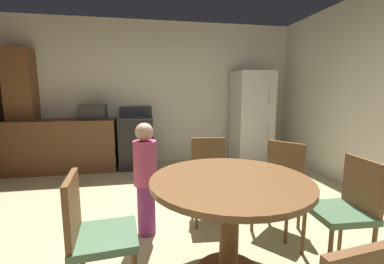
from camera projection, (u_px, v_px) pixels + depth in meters
ground_plane at (177, 246)px, 2.33m from camera, size 14.00×14.00×0.00m
wall_back at (157, 93)px, 5.06m from camera, size 5.67×0.12×2.70m
kitchen_counter at (64, 145)px, 4.51m from camera, size 1.77×0.60×0.90m
pantry_column at (23, 111)px, 4.47m from camera, size 0.44×0.36×2.10m
oven_range at (136, 142)px, 4.73m from camera, size 0.60×0.60×1.10m
refrigerator at (251, 118)px, 5.02m from camera, size 0.68×0.68×1.76m
microwave at (93, 112)px, 4.51m from camera, size 0.44×0.32×0.26m
dining_table at (230, 200)px, 1.86m from camera, size 1.15×1.15×0.76m
chair_west at (94, 231)px, 1.63m from camera, size 0.43×0.43×0.87m
chair_east at (347, 206)px, 1.99m from camera, size 0.42×0.42×0.87m
chair_north at (210, 173)px, 2.79m from camera, size 0.44×0.44×0.87m
chair_northeast at (280, 180)px, 2.57m from camera, size 0.56×0.56×0.87m
person_child at (146, 176)px, 2.44m from camera, size 0.31×0.31×1.09m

